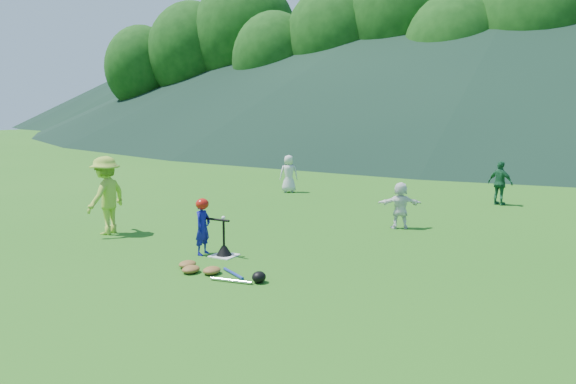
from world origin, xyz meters
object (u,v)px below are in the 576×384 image
object	(u,v)px
home_plate	(224,256)
fielder_a	(289,174)
batter_child	(203,227)
adult_coach	(106,195)
batting_tee	(224,249)
fielder_d	(400,205)
equipment_pile	(211,270)
fielder_c	(500,183)

from	to	relation	value
home_plate	fielder_a	distance (m)	8.25
batter_child	adult_coach	xyz separation A→B (m)	(-2.96, 0.40, 0.34)
adult_coach	fielder_a	distance (m)	7.42
adult_coach	batting_tee	xyz separation A→B (m)	(3.39, -0.32, -0.74)
fielder_d	batting_tee	bearing A→B (deg)	34.59
home_plate	batting_tee	bearing A→B (deg)	0.00
fielder_d	fielder_a	bearing A→B (deg)	-63.97
batter_child	fielder_d	size ratio (longest dim) A/B	0.97
adult_coach	equipment_pile	world-z (taller)	adult_coach
fielder_a	equipment_pile	xyz separation A→B (m)	(3.35, -8.78, -0.55)
fielder_a	adult_coach	bearing A→B (deg)	53.26
batter_child	batting_tee	bearing A→B (deg)	-80.42
batting_tee	fielder_a	bearing A→B (deg)	110.32
fielder_d	adult_coach	bearing A→B (deg)	6.41
batter_child	fielder_d	bearing A→B (deg)	-33.40
fielder_c	equipment_pile	world-z (taller)	fielder_c
home_plate	batter_child	bearing A→B (deg)	-168.98
adult_coach	fielder_c	size ratio (longest dim) A/B	1.36
fielder_c	batting_tee	bearing A→B (deg)	88.09
adult_coach	fielder_d	distance (m)	6.66
adult_coach	equipment_pile	distance (m)	4.19
home_plate	equipment_pile	distance (m)	1.17
fielder_c	fielder_d	bearing A→B (deg)	92.55
fielder_c	batter_child	bearing A→B (deg)	85.93
batting_tee	adult_coach	bearing A→B (deg)	174.68
batter_child	fielder_d	world-z (taller)	fielder_d
fielder_a	fielder_c	distance (m)	6.57
fielder_c	equipment_pile	bearing A→B (deg)	93.05
adult_coach	home_plate	bearing A→B (deg)	76.24
batting_tee	equipment_pile	world-z (taller)	batting_tee
adult_coach	batting_tee	bearing A→B (deg)	76.24
fielder_c	batting_tee	xyz separation A→B (m)	(-3.66, -8.50, -0.51)
fielder_c	equipment_pile	size ratio (longest dim) A/B	0.71
home_plate	batter_child	size ratio (longest dim) A/B	0.42
fielder_c	fielder_d	world-z (taller)	fielder_c
fielder_d	batting_tee	xyz separation A→B (m)	(-2.13, -4.02, -0.42)
fielder_d	equipment_pile	size ratio (longest dim) A/B	0.61
home_plate	adult_coach	distance (m)	3.51
batter_child	equipment_pile	bearing A→B (deg)	-138.27
fielder_a	equipment_pile	bearing A→B (deg)	78.23
batter_child	fielder_c	bearing A→B (deg)	-26.92
home_plate	fielder_c	distance (m)	9.28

